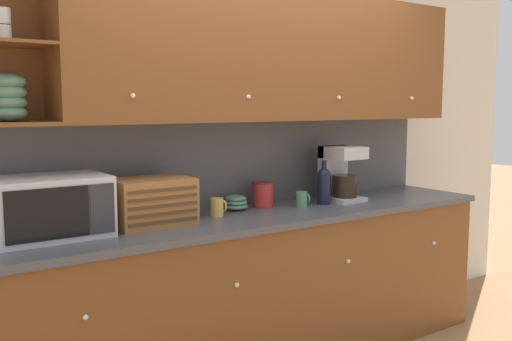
# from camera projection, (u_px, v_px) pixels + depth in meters

# --- Properties ---
(wall_back) EXTENTS (5.64, 0.06, 2.60)m
(wall_back) POSITION_uv_depth(u_px,v_px,m) (235.00, 153.00, 3.70)
(wall_back) COLOR silver
(wall_back) RESTS_ON ground_plane
(counter_unit) EXTENTS (3.26, 0.64, 0.96)m
(counter_unit) POSITION_uv_depth(u_px,v_px,m) (265.00, 289.00, 3.52)
(counter_unit) COLOR brown
(counter_unit) RESTS_ON ground_plane
(backsplash_panel) EXTENTS (3.24, 0.01, 0.55)m
(backsplash_panel) POSITION_uv_depth(u_px,v_px,m) (238.00, 163.00, 3.68)
(backsplash_panel) COLOR #4C4C51
(backsplash_panel) RESTS_ON counter_unit
(upper_cabinets) EXTENTS (3.24, 0.36, 0.81)m
(upper_cabinets) POSITION_uv_depth(u_px,v_px,m) (273.00, 56.00, 3.56)
(upper_cabinets) COLOR brown
(upper_cabinets) RESTS_ON backsplash_panel
(microwave) EXTENTS (0.54, 0.40, 0.30)m
(microwave) POSITION_uv_depth(u_px,v_px,m) (50.00, 207.00, 2.81)
(microwave) COLOR silver
(microwave) RESTS_ON counter_unit
(bread_box) EXTENTS (0.43, 0.30, 0.26)m
(bread_box) POSITION_uv_depth(u_px,v_px,m) (152.00, 202.00, 3.09)
(bread_box) COLOR #996033
(bread_box) RESTS_ON counter_unit
(wine_glass) EXTENTS (0.07, 0.07, 0.18)m
(wine_glass) POSITION_uv_depth(u_px,v_px,m) (186.00, 196.00, 3.35)
(wine_glass) COLOR silver
(wine_glass) RESTS_ON counter_unit
(mug_blue_second) EXTENTS (0.09, 0.08, 0.11)m
(mug_blue_second) POSITION_uv_depth(u_px,v_px,m) (217.00, 207.00, 3.35)
(mug_blue_second) COLOR gold
(mug_blue_second) RESTS_ON counter_unit
(bowl_stack_on_counter) EXTENTS (0.15, 0.15, 0.09)m
(bowl_stack_on_counter) POSITION_uv_depth(u_px,v_px,m) (236.00, 203.00, 3.55)
(bowl_stack_on_counter) COLOR slate
(bowl_stack_on_counter) RESTS_ON counter_unit
(storage_canister) EXTENTS (0.14, 0.14, 0.16)m
(storage_canister) POSITION_uv_depth(u_px,v_px,m) (263.00, 194.00, 3.64)
(storage_canister) COLOR #B22D28
(storage_canister) RESTS_ON counter_unit
(mug) EXTENTS (0.09, 0.08, 0.10)m
(mug) POSITION_uv_depth(u_px,v_px,m) (302.00, 199.00, 3.66)
(mug) COLOR #4C845B
(mug) RESTS_ON counter_unit
(wine_bottle) EXTENTS (0.09, 0.09, 0.29)m
(wine_bottle) POSITION_uv_depth(u_px,v_px,m) (324.00, 184.00, 3.75)
(wine_bottle) COLOR black
(wine_bottle) RESTS_ON counter_unit
(coffee_maker) EXTENTS (0.23, 0.26, 0.37)m
(coffee_maker) POSITION_uv_depth(u_px,v_px,m) (340.00, 173.00, 3.88)
(coffee_maker) COLOR #B7B7BC
(coffee_maker) RESTS_ON counter_unit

